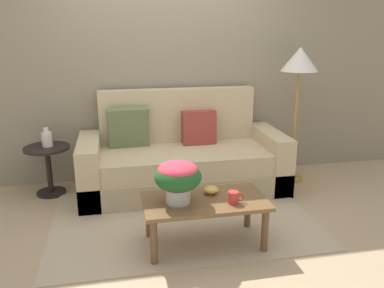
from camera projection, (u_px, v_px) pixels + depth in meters
name	position (u px, v px, depth m)	size (l,w,h in m)	color
ground_plane	(182.00, 216.00, 3.82)	(14.00, 14.00, 0.00)	tan
wall_back	(163.00, 54.00, 4.54)	(6.40, 0.12, 2.95)	gray
area_rug	(183.00, 219.00, 3.77)	(2.45, 1.65, 0.01)	tan
couch	(182.00, 160.00, 4.42)	(2.24, 0.93, 1.10)	tan
coffee_table	(205.00, 206.00, 3.24)	(1.02, 0.54, 0.41)	brown
side_table	(48.00, 161.00, 4.25)	(0.48, 0.48, 0.54)	black
floor_lamp	(299.00, 67.00, 4.39)	(0.42, 0.42, 1.57)	olive
potted_plant	(178.00, 177.00, 3.11)	(0.38, 0.38, 0.34)	#B7B2A8
coffee_mug	(234.00, 197.00, 3.14)	(0.13, 0.09, 0.10)	red
snack_bowl	(211.00, 190.00, 3.32)	(0.13, 0.13, 0.07)	gold
table_vase	(47.00, 139.00, 4.18)	(0.11, 0.11, 0.21)	silver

